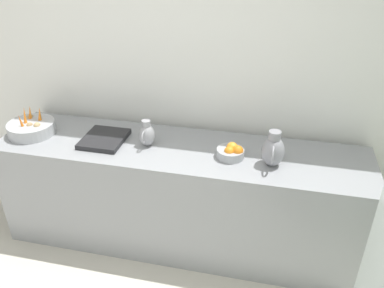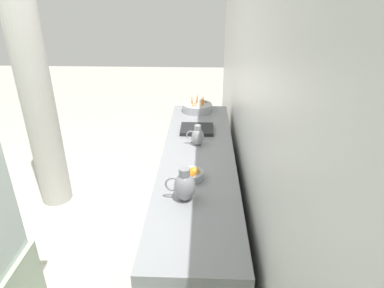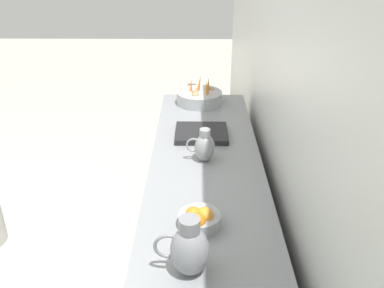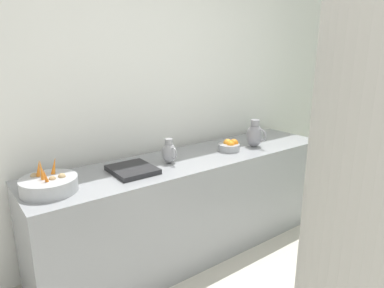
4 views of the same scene
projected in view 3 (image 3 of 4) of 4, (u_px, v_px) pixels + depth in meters
tile_wall_left at (336, 105)px, 1.47m from camera, size 0.10×7.67×3.00m
prep_counter at (206, 245)px, 2.40m from camera, size 0.65×2.72×0.86m
vegetable_colander at (200, 97)px, 3.22m from camera, size 0.35×0.35×0.22m
orange_bowl at (199, 219)px, 1.85m from camera, size 0.19×0.19×0.10m
metal_pitcher_tall at (189, 249)px, 1.57m from camera, size 0.21×0.15×0.25m
metal_pitcher_short at (204, 147)px, 2.38m from camera, size 0.17×0.12×0.20m
counter_sink_basin at (202, 133)px, 2.71m from camera, size 0.34×0.30×0.04m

